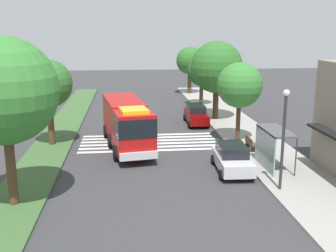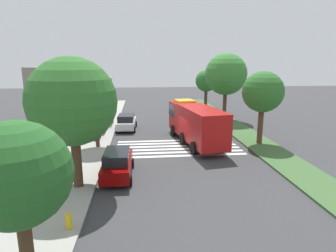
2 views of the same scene
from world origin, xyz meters
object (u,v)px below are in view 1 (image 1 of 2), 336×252
at_px(fire_truck, 127,122).
at_px(street_lamp, 284,131).
at_px(parked_car_west, 196,114).
at_px(sidewalk_tree_center, 217,67).
at_px(parked_car_mid, 232,158).
at_px(sidewalk_tree_far_west, 190,61).
at_px(bench_near_shelter, 251,143).
at_px(median_tree_far_west, 48,84).
at_px(sidewalk_tree_east, 240,85).
at_px(median_tree_west, 4,91).
at_px(sidewalk_tree_west, 202,72).
at_px(fire_hydrant, 202,107).
at_px(bus_stop_shelter, 270,141).

xyz_separation_m(fire_truck, street_lamp, (9.15, 8.28, 1.43)).
distance_m(parked_car_west, sidewalk_tree_center, 5.02).
height_order(parked_car_mid, sidewalk_tree_far_west, sidewalk_tree_far_west).
height_order(bench_near_shelter, median_tree_far_west, median_tree_far_west).
bearing_deg(fire_truck, sidewalk_tree_east, 86.98).
relative_size(parked_car_mid, sidewalk_tree_east, 0.73).
relative_size(sidewalk_tree_east, median_tree_west, 0.74).
bearing_deg(sidewalk_tree_far_west, sidewalk_tree_west, 0.00).
distance_m(bench_near_shelter, fire_hydrant, 15.01).
bearing_deg(sidewalk_tree_far_west, parked_car_mid, -4.05).
height_order(sidewalk_tree_east, fire_hydrant, sidewalk_tree_east).
bearing_deg(median_tree_far_west, fire_truck, 77.08).
height_order(parked_car_mid, street_lamp, street_lamp).
height_order(parked_car_mid, sidewalk_tree_center, sidewalk_tree_center).
height_order(sidewalk_tree_east, median_tree_far_west, median_tree_far_west).
distance_m(sidewalk_tree_west, median_tree_far_west, 21.00).
xyz_separation_m(fire_truck, fire_hydrant, (-13.40, 8.18, -1.52)).
distance_m(fire_truck, median_tree_far_west, 6.51).
relative_size(street_lamp, median_tree_far_west, 0.86).
distance_m(median_tree_far_west, fire_hydrant, 18.93).
bearing_deg(fire_truck, median_tree_west, -39.91).
distance_m(sidewalk_tree_center, median_tree_west, 23.48).
bearing_deg(fire_hydrant, sidewalk_tree_east, 2.29).
bearing_deg(sidewalk_tree_far_west, fire_hydrant, -2.40).
distance_m(street_lamp, median_tree_far_west, 17.57).
xyz_separation_m(bench_near_shelter, street_lamp, (7.56, -0.69, 2.85)).
xyz_separation_m(fire_truck, bus_stop_shelter, (5.60, 8.94, -0.12)).
bearing_deg(parked_car_mid, sidewalk_tree_east, 164.28).
xyz_separation_m(street_lamp, median_tree_far_west, (-10.47, -14.04, 1.31)).
distance_m(sidewalk_tree_center, median_tree_far_west, 16.33).
xyz_separation_m(bus_stop_shelter, median_tree_far_west, (-6.92, -14.70, 2.86)).
distance_m(street_lamp, median_tree_west, 14.25).
height_order(sidewalk_tree_east, median_tree_west, median_tree_west).
bearing_deg(median_tree_far_west, bench_near_shelter, 78.80).
distance_m(parked_car_mid, sidewalk_tree_west, 22.58).
xyz_separation_m(sidewalk_tree_far_west, median_tree_west, (34.87, -14.44, 1.29)).
bearing_deg(parked_car_west, sidewalk_tree_far_west, 173.94).
distance_m(bus_stop_shelter, sidewalk_tree_far_west, 31.02).
relative_size(median_tree_west, fire_hydrant, 11.90).
distance_m(street_lamp, sidewalk_tree_west, 25.71).
relative_size(bus_stop_shelter, median_tree_far_west, 0.54).
bearing_deg(fire_truck, bus_stop_shelter, 49.10).
bearing_deg(street_lamp, parked_car_west, -173.80).
bearing_deg(street_lamp, sidewalk_tree_east, 177.72).
distance_m(parked_car_mid, bench_near_shelter, 4.82).
bearing_deg(sidewalk_tree_west, parked_car_mid, -5.64).
xyz_separation_m(bus_stop_shelter, bench_near_shelter, (-4.00, 0.03, -1.30)).
bearing_deg(sidewalk_tree_center, bus_stop_shelter, 1.01).
bearing_deg(parked_car_west, fire_truck, -40.26).
bearing_deg(bench_near_shelter, parked_car_mid, -31.12).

